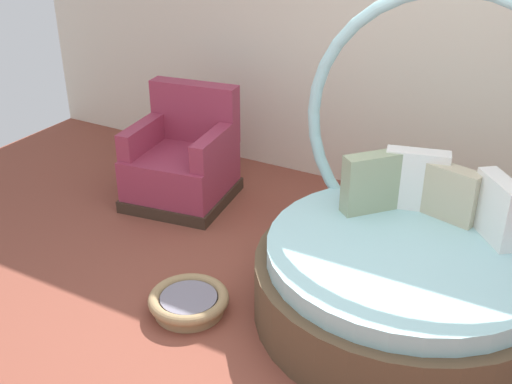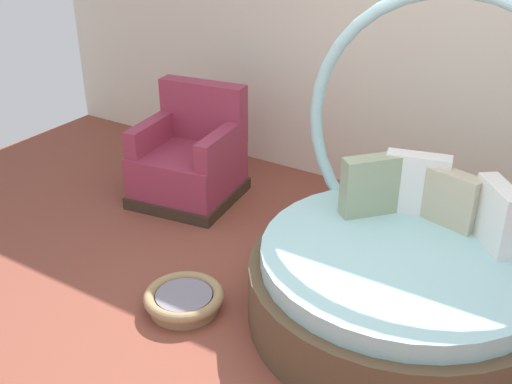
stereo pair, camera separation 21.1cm
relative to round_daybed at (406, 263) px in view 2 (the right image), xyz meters
The scene contains 5 objects.
ground_plane 0.92m from the round_daybed, 116.85° to the right, with size 8.00×8.00×0.02m, color brown.
back_wall 1.92m from the round_daybed, 103.34° to the left, with size 8.00×0.12×2.76m, color silver.
round_daybed is the anchor object (origin of this frame).
red_armchair 2.17m from the round_daybed, 164.89° to the left, with size 0.91×0.91×0.94m.
pet_basket 1.40m from the round_daybed, 148.83° to the right, with size 0.51×0.51×0.13m.
Camera 2 is at (1.30, -2.39, 2.45)m, focal length 43.38 mm.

